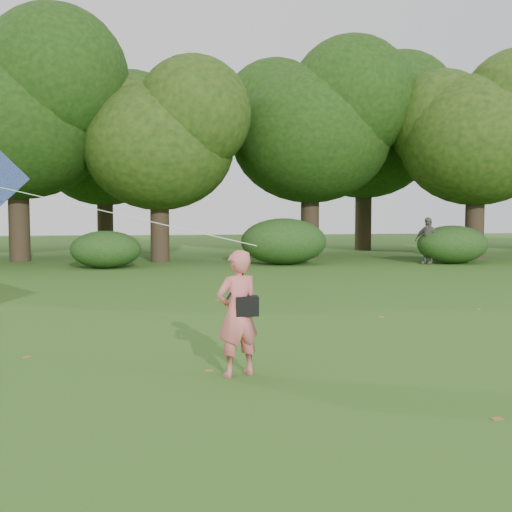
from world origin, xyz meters
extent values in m
plane|color=#265114|center=(0.00, 0.00, 0.00)|extent=(100.00, 100.00, 0.00)
imported|color=#E76E6D|center=(-0.73, 0.65, 0.84)|extent=(0.72, 0.61, 1.68)
imported|color=#646059|center=(8.86, 17.25, 0.96)|extent=(1.08, 1.16, 1.92)
cube|color=black|center=(-0.61, 0.62, 0.94)|extent=(0.30, 0.20, 0.26)
cylinder|color=black|center=(-0.73, 0.61, 1.26)|extent=(0.33, 0.14, 0.47)
cylinder|color=white|center=(-2.71, 1.75, 2.23)|extent=(4.48, 2.30, 1.00)
cylinder|color=#3A2D1E|center=(-8.00, 21.00, 1.92)|extent=(0.88, 0.88, 3.85)
ellipsoid|color=#1E3F11|center=(-8.00, 21.00, 6.05)|extent=(8.00, 8.00, 6.80)
cylinder|color=#3A2D1E|center=(-2.00, 20.00, 1.57)|extent=(0.80, 0.80, 3.15)
ellipsoid|color=#1E3F11|center=(-2.00, 20.00, 4.91)|extent=(6.40, 6.40, 5.44)
cylinder|color=#3A2D1E|center=(5.00, 22.00, 1.84)|extent=(0.86, 0.86, 3.67)
ellipsoid|color=#1E3F11|center=(5.00, 22.00, 5.76)|extent=(7.60, 7.60, 6.46)
cylinder|color=#3A2D1E|center=(12.00, 19.50, 1.72)|extent=(0.83, 0.83, 3.43)
ellipsoid|color=#1E3F11|center=(12.00, 19.50, 5.30)|extent=(6.80, 6.80, 5.78)
cylinder|color=#3A2D1E|center=(-5.00, 27.50, 1.75)|extent=(0.84, 0.84, 3.50)
ellipsoid|color=#1E3F11|center=(-5.00, 27.50, 5.43)|extent=(7.00, 7.00, 5.95)
cylinder|color=#3A2D1E|center=(9.00, 26.50, 2.01)|extent=(0.90, 0.90, 4.02)
ellipsoid|color=#1E3F11|center=(9.00, 26.50, 6.17)|extent=(7.80, 7.80, 6.63)
ellipsoid|color=#264919|center=(-4.00, 17.10, 0.71)|extent=(2.66, 2.09, 1.42)
ellipsoid|color=#264919|center=(3.00, 17.90, 0.94)|extent=(3.50, 2.75, 1.88)
ellipsoid|color=#264919|center=(10.00, 17.40, 0.79)|extent=(2.94, 2.31, 1.58)
cube|color=olive|center=(2.72, 4.91, 0.00)|extent=(0.13, 0.10, 0.01)
cube|color=olive|center=(1.80, -1.50, 0.00)|extent=(0.13, 0.10, 0.01)
cube|color=olive|center=(-5.62, 8.70, 0.00)|extent=(0.14, 0.12, 0.01)
cube|color=olive|center=(-1.08, 0.95, 0.00)|extent=(0.14, 0.12, 0.01)
cube|color=olive|center=(-3.74, 2.13, 0.00)|extent=(0.13, 0.14, 0.01)
cube|color=olive|center=(-0.45, 7.88, 0.00)|extent=(0.14, 0.14, 0.01)
cube|color=olive|center=(5.20, 5.61, 0.00)|extent=(0.13, 0.14, 0.01)
camera|label=1|loc=(-1.62, -7.71, 2.20)|focal=45.00mm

